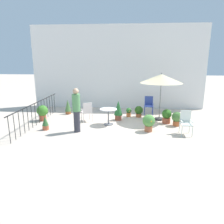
{
  "coord_description": "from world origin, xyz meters",
  "views": [
    {
      "loc": [
        0.72,
        -8.9,
        2.92
      ],
      "look_at": [
        0.0,
        -0.23,
        0.7
      ],
      "focal_mm": 33.71,
      "sensor_mm": 36.0,
      "label": 1
    }
  ],
  "objects": [
    {
      "name": "ground_plane",
      "position": [
        0.0,
        0.0,
        0.0
      ],
      "size": [
        60.0,
        60.0,
        0.0
      ],
      "primitive_type": "plane",
      "color": "beige"
    },
    {
      "name": "villa_facade",
      "position": [
        0.0,
        3.74,
        2.4
      ],
      "size": [
        10.16,
        0.3,
        4.81
      ],
      "primitive_type": "cube",
      "color": "white",
      "rests_on": "ground"
    },
    {
      "name": "terrace_railing",
      "position": [
        -3.44,
        0.0,
        0.68
      ],
      "size": [
        0.03,
        4.91,
        1.01
      ],
      "color": "black",
      "rests_on": "ground"
    },
    {
      "name": "patio_umbrella_0",
      "position": [
        2.21,
        1.18,
        1.99
      ],
      "size": [
        1.98,
        1.98,
        2.28
      ],
      "color": "#2D2D2D",
      "rests_on": "ground"
    },
    {
      "name": "cafe_table_0",
      "position": [
        -0.2,
        0.2,
        0.51
      ],
      "size": [
        0.78,
        0.78,
        0.73
      ],
      "color": "silver",
      "rests_on": "ground"
    },
    {
      "name": "patio_chair_0",
      "position": [
        -1.25,
        0.56,
        0.54
      ],
      "size": [
        0.6,
        0.6,
        0.94
      ],
      "color": "silver",
      "rests_on": "ground"
    },
    {
      "name": "patio_chair_1",
      "position": [
        1.78,
        2.32,
        0.54
      ],
      "size": [
        0.49,
        0.5,
        0.95
      ],
      "color": "#2C4092",
      "rests_on": "ground"
    },
    {
      "name": "patio_chair_2",
      "position": [
        2.96,
        -0.78,
        0.53
      ],
      "size": [
        0.44,
        0.49,
        0.94
      ],
      "color": "white",
      "rests_on": "ground"
    },
    {
      "name": "potted_plant_0",
      "position": [
        0.71,
        1.64,
        0.25
      ],
      "size": [
        0.27,
        0.28,
        0.46
      ],
      "color": "#B66435",
      "rests_on": "ground"
    },
    {
      "name": "potted_plant_1",
      "position": [
        1.54,
        -0.58,
        0.41
      ],
      "size": [
        0.51,
        0.51,
        0.71
      ],
      "color": "#B26341",
      "rests_on": "ground"
    },
    {
      "name": "potted_plant_2",
      "position": [
        -3.42,
        0.57,
        0.44
      ],
      "size": [
        0.53,
        0.53,
        0.76
      ],
      "color": "#B15036",
      "rests_on": "ground"
    },
    {
      "name": "potted_plant_3",
      "position": [
        2.46,
        0.63,
        0.35
      ],
      "size": [
        0.44,
        0.44,
        0.66
      ],
      "color": "#A75037",
      "rests_on": "ground"
    },
    {
      "name": "potted_plant_4",
      "position": [
        -2.57,
        1.9,
        0.41
      ],
      "size": [
        0.33,
        0.33,
        0.79
      ],
      "color": "#99542E",
      "rests_on": "ground"
    },
    {
      "name": "potted_plant_5",
      "position": [
        2.84,
        0.27,
        0.36
      ],
      "size": [
        0.45,
        0.45,
        0.64
      ],
      "color": "#B55A2D",
      "rests_on": "ground"
    },
    {
      "name": "potted_plant_6",
      "position": [
        -2.77,
        -0.73,
        0.3
      ],
      "size": [
        0.26,
        0.26,
        0.6
      ],
      "color": "#B25738",
      "rests_on": "ground"
    },
    {
      "name": "potted_plant_7",
      "position": [
        0.21,
        0.96,
        0.51
      ],
      "size": [
        0.41,
        0.41,
        0.96
      ],
      "color": "brown",
      "rests_on": "ground"
    },
    {
      "name": "potted_plant_8",
      "position": [
        1.23,
        1.62,
        0.31
      ],
      "size": [
        0.43,
        0.43,
        0.57
      ],
      "color": "#A05734",
      "rests_on": "ground"
    },
    {
      "name": "standing_person",
      "position": [
        -1.38,
        -0.85,
        0.94
      ],
      "size": [
        0.43,
        0.43,
        1.8
      ],
      "color": "#33333D",
      "rests_on": "ground"
    }
  ]
}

